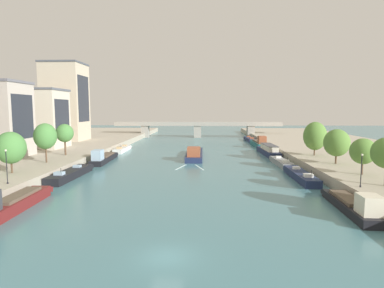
# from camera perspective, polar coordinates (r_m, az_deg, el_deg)

# --- Properties ---
(ground_plane) EXTENTS (400.00, 400.00, 0.00)m
(ground_plane) POSITION_cam_1_polar(r_m,az_deg,el_deg) (26.60, -4.44, -19.25)
(ground_plane) COLOR teal
(quay_left) EXTENTS (36.00, 170.00, 1.72)m
(quay_left) POSITION_cam_1_polar(r_m,az_deg,el_deg) (89.93, -25.55, -1.13)
(quay_left) COLOR #B2A893
(quay_left) RESTS_ON ground
(quay_right) EXTENTS (36.00, 170.00, 1.72)m
(quay_right) POSITION_cam_1_polar(r_m,az_deg,el_deg) (87.37, 26.71, -1.39)
(quay_right) COLOR #B2A893
(quay_right) RESTS_ON ground
(barge_midriver) EXTENTS (3.89, 19.65, 3.08)m
(barge_midriver) POSITION_cam_1_polar(r_m,az_deg,el_deg) (76.18, 0.43, -1.70)
(barge_midriver) COLOR #1E284C
(barge_midriver) RESTS_ON ground
(wake_behind_barge) EXTENTS (5.60, 5.89, 0.03)m
(wake_behind_barge) POSITION_cam_1_polar(r_m,az_deg,el_deg) (63.65, -0.35, -4.10)
(wake_behind_barge) COLOR silver
(wake_behind_barge) RESTS_ON ground
(moored_boat_left_lone) EXTENTS (2.81, 14.71, 3.42)m
(moored_boat_left_lone) POSITION_cam_1_polar(r_m,az_deg,el_deg) (41.37, -29.37, -9.16)
(moored_boat_left_lone) COLOR maroon
(moored_boat_left_lone) RESTS_ON ground
(moored_boat_left_second) EXTENTS (2.99, 14.03, 2.36)m
(moored_boat_left_second) POSITION_cam_1_polar(r_m,az_deg,el_deg) (57.80, -20.58, -4.92)
(moored_boat_left_second) COLOR black
(moored_boat_left_second) RESTS_ON ground
(moored_boat_left_downstream) EXTENTS (3.06, 15.04, 3.12)m
(moored_boat_left_downstream) POSITION_cam_1_polar(r_m,az_deg,el_deg) (72.47, -15.32, -2.34)
(moored_boat_left_downstream) COLOR black
(moored_boat_left_downstream) RESTS_ON ground
(moored_boat_left_near) EXTENTS (2.32, 12.32, 2.25)m
(moored_boat_left_near) POSITION_cam_1_polar(r_m,az_deg,el_deg) (89.15, -12.12, -0.88)
(moored_boat_left_near) COLOR silver
(moored_boat_left_near) RESTS_ON ground
(moored_boat_right_second) EXTENTS (3.15, 13.15, 2.93)m
(moored_boat_right_second) POSITION_cam_1_polar(r_m,az_deg,el_deg) (40.58, 26.56, -9.55)
(moored_boat_right_second) COLOR black
(moored_boat_right_second) RESTS_ON ground
(moored_boat_right_end) EXTENTS (2.45, 13.87, 2.30)m
(moored_boat_right_end) POSITION_cam_1_polar(r_m,az_deg,el_deg) (55.76, 18.56, -5.27)
(moored_boat_right_end) COLOR #1E284C
(moored_boat_right_end) RESTS_ON ground
(moored_boat_right_downstream) EXTENTS (2.53, 12.13, 2.19)m
(moored_boat_right_downstream) POSITION_cam_1_polar(r_m,az_deg,el_deg) (68.73, 15.39, -3.08)
(moored_boat_right_downstream) COLOR gray
(moored_boat_right_downstream) RESTS_ON ground
(moored_boat_right_near) EXTENTS (3.49, 15.90, 2.57)m
(moored_boat_right_near) POSITION_cam_1_polar(r_m,az_deg,el_deg) (83.33, 13.31, -1.07)
(moored_boat_right_near) COLOR #1E284C
(moored_boat_right_near) RESTS_ON ground
(moored_boat_right_upstream) EXTENTS (3.28, 15.17, 3.55)m
(moored_boat_right_upstream) POSITION_cam_1_polar(r_m,az_deg,el_deg) (100.16, 11.72, 0.16)
(moored_boat_right_upstream) COLOR #23666B
(moored_boat_right_upstream) RESTS_ON ground
(moored_boat_right_lone) EXTENTS (2.99, 14.17, 2.24)m
(moored_boat_right_lone) POSITION_cam_1_polar(r_m,az_deg,el_deg) (117.50, 10.14, 0.84)
(moored_boat_right_lone) COLOR #1E284C
(moored_boat_right_lone) RESTS_ON ground
(tree_left_second) EXTENTS (4.43, 4.43, 6.28)m
(tree_left_second) POSITION_cam_1_polar(r_m,az_deg,el_deg) (55.78, -29.31, -0.58)
(tree_left_second) COLOR brown
(tree_left_second) RESTS_ON quay_left
(tree_left_by_lamp) EXTENTS (3.99, 3.99, 7.12)m
(tree_left_by_lamp) POSITION_cam_1_polar(r_m,az_deg,el_deg) (63.95, -24.41, 1.25)
(tree_left_by_lamp) COLOR brown
(tree_left_by_lamp) RESTS_ON quay_left
(tree_left_midway) EXTENTS (3.60, 3.60, 6.54)m
(tree_left_midway) POSITION_cam_1_polar(r_m,az_deg,el_deg) (72.77, -21.50, 1.78)
(tree_left_midway) COLOR brown
(tree_left_midway) RESTS_ON quay_left
(tree_right_third) EXTENTS (3.73, 3.73, 5.38)m
(tree_right_third) POSITION_cam_1_polar(r_m,az_deg,el_deg) (53.80, 27.88, -1.15)
(tree_right_third) COLOR brown
(tree_right_third) RESTS_ON quay_right
(tree_right_distant) EXTENTS (4.48, 4.48, 6.14)m
(tree_right_distant) POSITION_cam_1_polar(r_m,az_deg,el_deg) (62.42, 24.11, 0.20)
(tree_right_distant) COLOR brown
(tree_right_distant) RESTS_ON quay_right
(tree_right_past_mid) EXTENTS (4.71, 4.71, 7.01)m
(tree_right_past_mid) POSITION_cam_1_polar(r_m,az_deg,el_deg) (71.93, 20.83, 1.32)
(tree_right_past_mid) COLOR brown
(tree_right_past_mid) RESTS_ON quay_right
(lamppost_left_bank) EXTENTS (0.28, 0.28, 4.50)m
(lamppost_left_bank) POSITION_cam_1_polar(r_m,az_deg,el_deg) (48.25, -29.85, -3.23)
(lamppost_left_bank) COLOR black
(lamppost_left_bank) RESTS_ON quay_left
(lamppost_right_bank) EXTENTS (0.28, 0.28, 4.20)m
(lamppost_right_bank) POSITION_cam_1_polar(r_m,az_deg,el_deg) (45.27, 27.65, -3.89)
(lamppost_right_bank) COLOR black
(lamppost_right_bank) RESTS_ON quay_right
(building_left_corner) EXTENTS (15.20, 10.19, 14.62)m
(building_left_corner) POSITION_cam_1_polar(r_m,az_deg,el_deg) (89.88, -26.15, 4.08)
(building_left_corner) COLOR beige
(building_left_corner) RESTS_ON quay_left
(building_left_far_end) EXTENTS (11.68, 11.24, 23.58)m
(building_left_far_end) POSITION_cam_1_polar(r_m,az_deg,el_deg) (107.08, -21.38, 6.93)
(building_left_far_end) COLOR beige
(building_left_far_end) RESTS_ON quay_left
(bridge_far) EXTENTS (66.10, 4.40, 6.18)m
(bridge_far) POSITION_cam_1_polar(r_m,az_deg,el_deg) (129.16, 0.99, 2.93)
(bridge_far) COLOR #9E998E
(bridge_far) RESTS_ON ground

